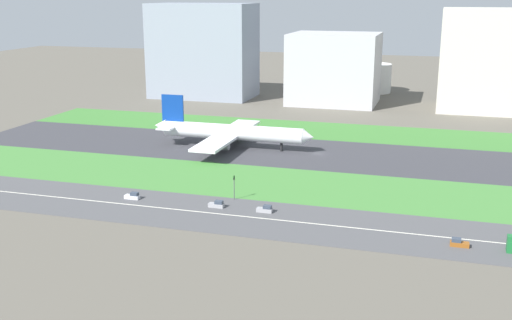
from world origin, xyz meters
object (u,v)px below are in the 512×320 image
(airliner, at_px, (229,132))
(car_2, at_px, (459,243))
(terminal_building, at_px, (203,51))
(hangar_building, at_px, (334,69))
(car_0, at_px, (133,196))
(traffic_light, at_px, (234,186))
(office_tower, at_px, (479,60))
(car_1, at_px, (217,204))
(fuel_tank_west, at_px, (327,76))
(fuel_tank_centre, at_px, (371,78))
(car_4, at_px, (265,209))

(airliner, relative_size, car_2, 14.77)
(terminal_building, distance_m, hangar_building, 76.33)
(car_0, relative_size, traffic_light, 0.61)
(terminal_building, bearing_deg, office_tower, 0.00)
(car_0, relative_size, car_1, 1.00)
(car_1, bearing_deg, car_2, -8.75)
(car_0, xyz_separation_m, fuel_tank_west, (16.04, 227.00, 7.89))
(terminal_building, distance_m, fuel_tank_centre, 103.36)
(car_4, bearing_deg, fuel_tank_west, 96.14)
(car_4, xyz_separation_m, fuel_tank_centre, (2.80, 227.00, 7.69))
(fuel_tank_west, distance_m, fuel_tank_centre, 27.24)
(fuel_tank_west, bearing_deg, car_2, -72.39)
(fuel_tank_west, bearing_deg, car_1, -87.41)
(traffic_light, xyz_separation_m, office_tower, (73.09, 174.01, 21.36))
(car_0, distance_m, traffic_light, 30.03)
(car_2, bearing_deg, terminal_building, -54.03)
(hangar_building, height_order, fuel_tank_west, hangar_building)
(traffic_light, height_order, fuel_tank_centre, fuel_tank_centre)
(car_1, relative_size, terminal_building, 0.08)
(fuel_tank_west, bearing_deg, terminal_building, -144.92)
(fuel_tank_centre, bearing_deg, traffic_light, -93.79)
(car_2, relative_size, car_4, 1.00)
(car_2, height_order, fuel_tank_centre, fuel_tank_centre)
(car_4, bearing_deg, airliner, 116.63)
(airliner, distance_m, hangar_building, 116.70)
(car_0, bearing_deg, hangar_building, 81.28)
(traffic_light, height_order, terminal_building, terminal_building)
(airliner, relative_size, office_tower, 1.27)
(car_0, xyz_separation_m, fuel_tank_centre, (43.28, 227.00, 7.69))
(airliner, relative_size, car_0, 14.77)
(car_4, xyz_separation_m, fuel_tank_west, (-24.43, 227.00, 7.89))
(airliner, distance_m, car_2, 115.42)
(traffic_light, height_order, office_tower, office_tower)
(car_1, xyz_separation_m, traffic_light, (2.46, 7.99, 3.37))
(car_2, relative_size, traffic_light, 0.61)
(fuel_tank_west, height_order, fuel_tank_centre, fuel_tank_west)
(office_tower, bearing_deg, terminal_building, 180.00)
(airliner, distance_m, fuel_tank_centre, 163.24)
(hangar_building, height_order, fuel_tank_centre, hangar_building)
(car_1, bearing_deg, hangar_building, 89.49)
(car_1, height_order, office_tower, office_tower)
(traffic_light, relative_size, hangar_building, 0.15)
(traffic_light, bearing_deg, car_4, -34.29)
(airliner, height_order, office_tower, office_tower)
(office_tower, height_order, fuel_tank_west, office_tower)
(car_4, xyz_separation_m, office_tower, (61.37, 182.00, 24.73))
(traffic_light, xyz_separation_m, fuel_tank_centre, (14.53, 219.01, 4.32))
(car_1, xyz_separation_m, fuel_tank_centre, (16.99, 227.00, 7.69))
(car_2, height_order, office_tower, office_tower)
(terminal_building, height_order, fuel_tank_west, terminal_building)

